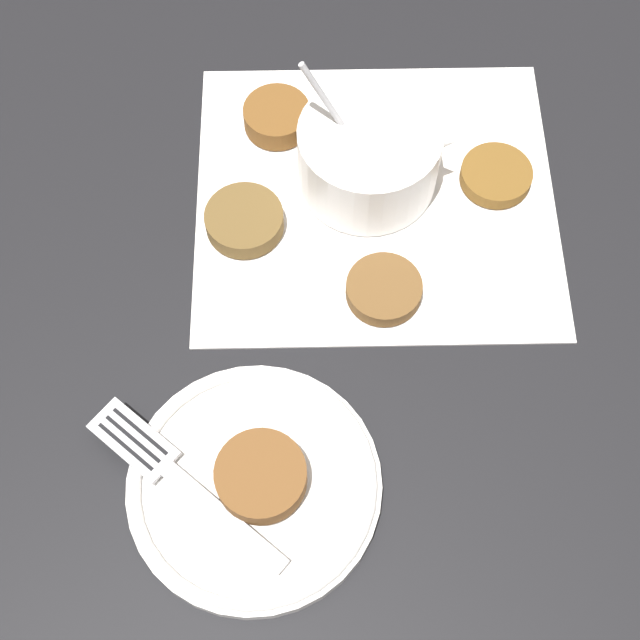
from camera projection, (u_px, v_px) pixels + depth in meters
The scene contains 10 objects.
ground_plane at pixel (357, 172), 0.74m from camera, with size 4.00×4.00×0.00m, color black.
napkin at pixel (376, 196), 0.73m from camera, with size 0.31×0.28×0.00m.
sauce_bowl at pixel (369, 158), 0.71m from camera, with size 0.12×0.11×0.12m.
fritter_0 at pixel (496, 175), 0.73m from camera, with size 0.06×0.06×0.01m.
fritter_1 at pixel (277, 117), 0.75m from camera, with size 0.06×0.06×0.02m.
fritter_2 at pixel (244, 220), 0.71m from camera, with size 0.06×0.06×0.02m.
fritter_3 at pixel (384, 289), 0.68m from camera, with size 0.06×0.06×0.01m.
serving_plate at pixel (254, 485), 0.62m from camera, with size 0.18×0.18×0.02m.
fritter_on_plate at pixel (261, 476), 0.60m from camera, with size 0.06×0.06×0.02m.
fork at pixel (168, 470), 0.61m from camera, with size 0.15×0.12×0.00m.
Camera 1 is at (-0.02, -0.44, 0.61)m, focal length 50.00 mm.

